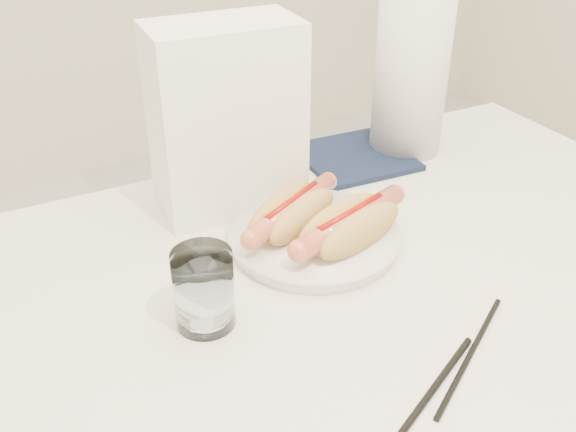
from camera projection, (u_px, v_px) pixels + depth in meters
name	position (u px, v px, depth m)	size (l,w,h in m)	color
table	(342.00, 336.00, 0.81)	(1.20, 0.80, 0.75)	white
plate	(314.00, 239.00, 0.88)	(0.22, 0.22, 0.02)	white
hotdog_left	(292.00, 213.00, 0.87)	(0.17, 0.13, 0.05)	tan
hotdog_right	(350.00, 226.00, 0.84)	(0.19, 0.12, 0.05)	tan
water_glass	(204.00, 289.00, 0.72)	(0.07, 0.07, 0.09)	white
chopstick_near	(419.00, 409.00, 0.63)	(0.01, 0.01, 0.24)	black
chopstick_far	(471.00, 354.00, 0.70)	(0.01, 0.01, 0.21)	black
napkin_box	(227.00, 119.00, 0.91)	(0.20, 0.11, 0.27)	white
navy_napkin	(354.00, 157.00, 1.10)	(0.17, 0.17, 0.01)	#101934
paper_towel_roll	(411.00, 73.00, 1.07)	(0.12, 0.12, 0.27)	silver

